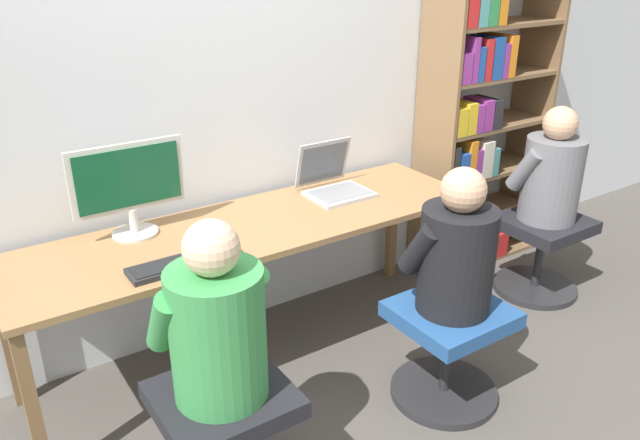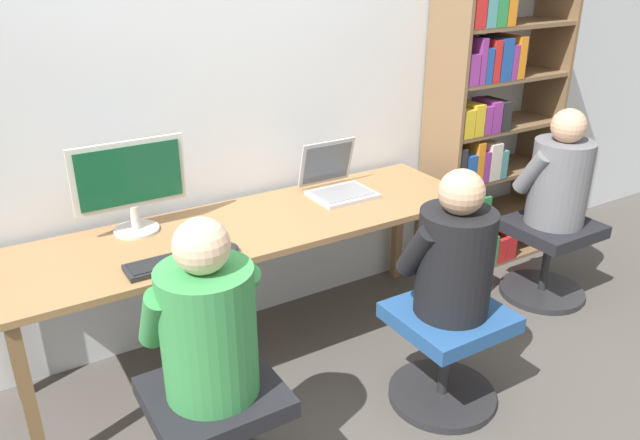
% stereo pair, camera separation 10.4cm
% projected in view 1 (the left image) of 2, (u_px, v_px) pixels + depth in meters
% --- Properties ---
extents(ground_plane, '(14.00, 14.00, 0.00)m').
position_uv_depth(ground_plane, '(293.00, 387.00, 2.95)').
color(ground_plane, '#4C4742').
extents(wall_back, '(10.00, 0.05, 2.60)m').
position_uv_depth(wall_back, '(210.00, 87.00, 2.97)').
color(wall_back, silver).
rests_on(wall_back, ground_plane).
extents(desk, '(2.26, 0.64, 0.73)m').
position_uv_depth(desk, '(255.00, 236.00, 2.93)').
color(desk, olive).
rests_on(desk, ground_plane).
extents(desktop_monitor, '(0.50, 0.20, 0.42)m').
position_uv_depth(desktop_monitor, '(129.00, 187.00, 2.70)').
color(desktop_monitor, beige).
rests_on(desktop_monitor, desk).
extents(laptop, '(0.31, 0.32, 0.26)m').
position_uv_depth(laptop, '(334.00, 183.00, 3.24)').
color(laptop, '#B7B7BC').
rests_on(laptop, desk).
extents(keyboard, '(0.38, 0.14, 0.03)m').
position_uv_depth(keyboard, '(176.00, 265.00, 2.50)').
color(keyboard, '#232326').
rests_on(keyboard, desk).
extents(computer_mouse_by_keyboard, '(0.06, 0.09, 0.03)m').
position_uv_depth(computer_mouse_by_keyboard, '(233.00, 249.00, 2.62)').
color(computer_mouse_by_keyboard, black).
rests_on(computer_mouse_by_keyboard, desk).
extents(office_chair_left, '(0.49, 0.49, 0.47)m').
position_uv_depth(office_chair_left, '(226.00, 435.00, 2.28)').
color(office_chair_left, '#262628').
rests_on(office_chair_left, ground_plane).
extents(office_chair_right, '(0.49, 0.49, 0.47)m').
position_uv_depth(office_chair_right, '(448.00, 345.00, 2.80)').
color(office_chair_right, '#262628').
rests_on(office_chair_right, ground_plane).
extents(person_at_monitor, '(0.41, 0.34, 0.66)m').
position_uv_depth(person_at_monitor, '(216.00, 324.00, 2.09)').
color(person_at_monitor, '#388C47').
rests_on(person_at_monitor, office_chair_left).
extents(person_at_laptop, '(0.39, 0.33, 0.64)m').
position_uv_depth(person_at_laptop, '(456.00, 251.00, 2.61)').
color(person_at_laptop, black).
rests_on(person_at_laptop, office_chair_right).
extents(bookshelf, '(0.88, 0.33, 1.81)m').
position_uv_depth(bookshelf, '(474.00, 137.00, 3.80)').
color(bookshelf, brown).
rests_on(bookshelf, ground_plane).
extents(office_chair_side, '(0.49, 0.49, 0.47)m').
position_uv_depth(office_chair_side, '(540.00, 249.00, 3.68)').
color(office_chair_side, '#262628').
rests_on(office_chair_side, ground_plane).
extents(person_near_shelf, '(0.40, 0.34, 0.66)m').
position_uv_depth(person_near_shelf, '(552.00, 173.00, 3.49)').
color(person_near_shelf, slate).
rests_on(person_near_shelf, office_chair_side).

